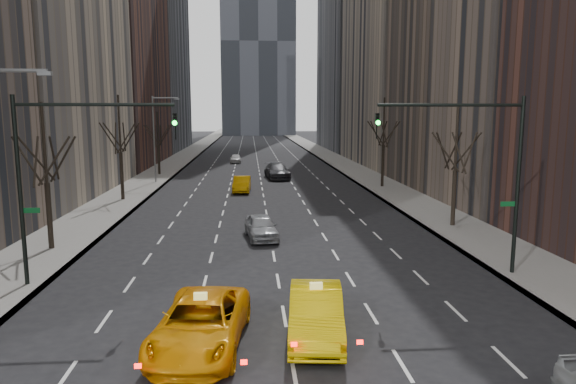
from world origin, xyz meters
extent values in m
cube|color=slate|center=(-12.25, 70.00, 0.07)|extent=(4.50, 320.00, 0.15)
cube|color=slate|center=(12.25, 70.00, 0.07)|extent=(4.50, 320.00, 0.15)
cube|color=brown|center=(-21.50, 66.00, 22.00)|extent=(14.00, 28.00, 44.00)
cube|color=slate|center=(21.50, 95.00, 29.00)|extent=(14.00, 30.00, 58.00)
cylinder|color=black|center=(-12.00, 18.00, 1.93)|extent=(0.28, 0.28, 3.57)
cylinder|color=black|center=(-12.00, 18.00, 5.84)|extent=(0.16, 0.16, 4.25)
cylinder|color=black|center=(-11.85, 18.85, 4.95)|extent=(0.42, 1.80, 2.52)
cylinder|color=black|center=(-11.19, 18.29, 4.95)|extent=(1.74, 0.72, 2.52)
cylinder|color=black|center=(-11.34, 17.45, 4.95)|extent=(1.46, 1.25, 2.52)
cylinder|color=black|center=(-12.15, 17.15, 4.95)|extent=(0.42, 1.80, 2.52)
cylinder|color=black|center=(-12.81, 17.71, 4.95)|extent=(1.74, 0.72, 2.52)
cylinder|color=black|center=(-12.66, 18.55, 4.95)|extent=(1.46, 1.25, 2.52)
cylinder|color=black|center=(-12.00, 34.00, 2.15)|extent=(0.28, 0.28, 3.99)
cylinder|color=black|center=(-12.00, 34.00, 6.52)|extent=(0.16, 0.16, 4.75)
cylinder|color=black|center=(-11.85, 34.85, 5.37)|extent=(0.42, 1.80, 2.52)
cylinder|color=black|center=(-11.19, 34.29, 5.37)|extent=(1.74, 0.72, 2.52)
cylinder|color=black|center=(-11.34, 33.45, 5.37)|extent=(1.46, 1.25, 2.52)
cylinder|color=black|center=(-12.15, 33.15, 5.37)|extent=(0.42, 1.80, 2.52)
cylinder|color=black|center=(-12.81, 33.71, 5.37)|extent=(1.74, 0.72, 2.52)
cylinder|color=black|center=(-12.66, 34.55, 5.37)|extent=(1.46, 1.25, 2.52)
cylinder|color=black|center=(-12.00, 52.00, 1.83)|extent=(0.28, 0.28, 3.36)
cylinder|color=black|center=(-12.00, 52.00, 5.51)|extent=(0.16, 0.16, 4.00)
cylinder|color=black|center=(-11.85, 52.85, 4.74)|extent=(0.42, 1.80, 2.52)
cylinder|color=black|center=(-11.19, 52.29, 4.74)|extent=(1.74, 0.72, 2.52)
cylinder|color=black|center=(-11.34, 51.45, 4.74)|extent=(1.46, 1.25, 2.52)
cylinder|color=black|center=(-12.15, 51.15, 4.74)|extent=(0.42, 1.80, 2.52)
cylinder|color=black|center=(-12.81, 51.71, 4.74)|extent=(1.74, 0.72, 2.52)
cylinder|color=black|center=(-12.66, 52.55, 4.74)|extent=(1.46, 1.25, 2.52)
cylinder|color=black|center=(12.00, 22.00, 1.93)|extent=(0.28, 0.28, 3.57)
cylinder|color=black|center=(12.00, 22.00, 5.84)|extent=(0.16, 0.16, 4.25)
cylinder|color=black|center=(12.15, 22.85, 4.95)|extent=(0.42, 1.80, 2.52)
cylinder|color=black|center=(12.81, 22.29, 4.95)|extent=(1.74, 0.72, 2.52)
cylinder|color=black|center=(12.66, 21.45, 4.95)|extent=(1.46, 1.25, 2.52)
cylinder|color=black|center=(11.85, 21.15, 4.95)|extent=(0.42, 1.80, 2.52)
cylinder|color=black|center=(11.19, 21.71, 4.95)|extent=(1.74, 0.72, 2.52)
cylinder|color=black|center=(11.34, 22.55, 4.95)|extent=(1.46, 1.25, 2.52)
cylinder|color=black|center=(12.00, 40.00, 2.15)|extent=(0.28, 0.28, 3.99)
cylinder|color=black|center=(12.00, 40.00, 6.52)|extent=(0.16, 0.16, 4.75)
cylinder|color=black|center=(12.15, 40.85, 5.37)|extent=(0.42, 1.80, 2.52)
cylinder|color=black|center=(12.81, 40.29, 5.37)|extent=(1.74, 0.72, 2.52)
cylinder|color=black|center=(12.66, 39.45, 5.37)|extent=(1.46, 1.25, 2.52)
cylinder|color=black|center=(11.85, 39.15, 5.37)|extent=(0.42, 1.80, 2.52)
cylinder|color=black|center=(11.19, 39.71, 5.37)|extent=(1.74, 0.72, 2.52)
cylinder|color=black|center=(11.34, 40.55, 5.37)|extent=(1.46, 1.25, 2.52)
cylinder|color=black|center=(-10.80, 12.00, 4.15)|extent=(0.18, 0.18, 8.00)
cylinder|color=black|center=(-7.55, 12.00, 7.75)|extent=(6.50, 0.14, 0.14)
imported|color=black|center=(-4.30, 12.00, 6.85)|extent=(0.18, 0.22, 1.10)
sphere|color=#0CFF33|center=(-4.30, 11.82, 7.00)|extent=(0.20, 0.20, 0.20)
cube|color=#0C5926|center=(-10.40, 12.00, 3.35)|extent=(0.70, 0.04, 0.22)
cylinder|color=black|center=(10.80, 12.00, 4.15)|extent=(0.18, 0.18, 8.00)
cylinder|color=black|center=(7.55, 12.00, 7.75)|extent=(6.50, 0.14, 0.14)
imported|color=black|center=(4.30, 12.00, 6.85)|extent=(0.18, 0.22, 1.10)
sphere|color=#0CFF33|center=(4.30, 11.82, 7.00)|extent=(0.20, 0.20, 0.20)
cube|color=#0C5926|center=(10.40, 12.00, 3.35)|extent=(0.70, 0.04, 0.22)
cylinder|color=slate|center=(-9.90, 10.00, 8.95)|extent=(2.60, 0.14, 0.14)
cube|color=slate|center=(-8.70, 10.00, 8.85)|extent=(0.50, 0.22, 0.15)
cylinder|color=slate|center=(-11.20, 45.00, 4.65)|extent=(0.16, 0.16, 9.00)
cylinder|color=slate|center=(-9.90, 45.00, 8.95)|extent=(2.60, 0.14, 0.14)
cube|color=slate|center=(-8.70, 45.00, 8.85)|extent=(0.50, 0.22, 0.15)
imported|color=orange|center=(-2.82, 5.65, 0.80)|extent=(3.28, 6.00, 1.59)
imported|color=yellow|center=(0.95, 6.24, 0.82)|extent=(2.26, 5.12, 1.63)
imported|color=#9B9DA2|center=(-0.57, 19.92, 0.71)|extent=(2.21, 4.36, 1.42)
imported|color=#D79104|center=(-1.96, 38.29, 0.73)|extent=(1.76, 4.52, 1.47)
imported|color=#28292D|center=(1.90, 47.87, 0.86)|extent=(3.04, 6.14, 1.72)
imported|color=silver|center=(-3.29, 66.86, 0.66)|extent=(1.60, 3.89, 1.32)
camera|label=1|loc=(-1.21, -9.95, 7.42)|focal=32.00mm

